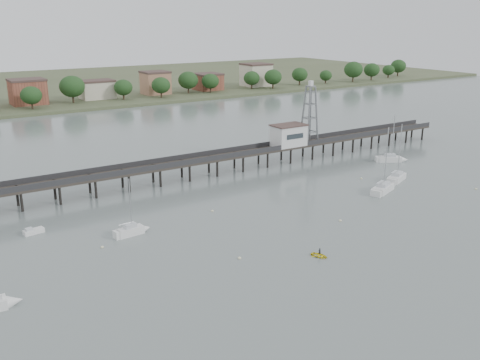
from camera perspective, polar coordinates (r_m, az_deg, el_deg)
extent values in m
plane|color=slate|center=(76.79, 18.16, -10.47)|extent=(500.00, 500.00, 0.00)
cube|color=#2D2823|center=(119.27, -4.36, 2.06)|extent=(150.00, 5.00, 0.50)
cube|color=#333335|center=(117.03, -3.80, 2.19)|extent=(150.00, 0.12, 1.10)
cube|color=#333335|center=(121.12, -4.91, 2.67)|extent=(150.00, 0.12, 1.10)
cylinder|color=black|center=(118.18, -3.89, 0.95)|extent=(0.50, 0.50, 4.40)
cylinder|color=black|center=(121.40, -4.77, 1.37)|extent=(0.50, 0.50, 4.40)
cylinder|color=black|center=(165.24, 18.87, 4.69)|extent=(0.50, 0.50, 4.40)
cylinder|color=black|center=(167.55, 17.86, 4.94)|extent=(0.50, 0.50, 4.40)
cube|color=silver|center=(132.04, 5.20, 4.73)|extent=(8.00, 5.00, 5.00)
cube|color=#4C3833|center=(131.50, 5.23, 5.85)|extent=(8.40, 5.40, 0.30)
cube|color=slate|center=(134.18, 7.56, 9.89)|extent=(1.80, 1.80, 0.30)
cube|color=silver|center=(134.09, 7.57, 10.21)|extent=(0.90, 0.90, 1.20)
cone|color=white|center=(73.68, -23.05, -11.82)|extent=(2.47, 2.32, 2.19)
cube|color=white|center=(89.94, -11.61, -5.49)|extent=(4.58, 2.17, 1.65)
cone|color=white|center=(91.12, -10.07, -5.10)|extent=(2.01, 1.90, 1.72)
cube|color=silver|center=(89.51, -11.65, -4.79)|extent=(2.10, 1.57, 0.75)
cylinder|color=#A5A8AA|center=(88.33, -11.62, -2.46)|extent=(0.18, 0.18, 8.30)
cylinder|color=#A5A8AA|center=(89.01, -12.10, -4.57)|extent=(2.58, 0.39, 0.12)
cube|color=white|center=(121.86, 16.37, 0.13)|extent=(6.44, 4.46, 1.65)
cone|color=white|center=(125.31, 16.92, 0.54)|extent=(3.21, 3.12, 2.33)
cube|color=silver|center=(121.54, 16.41, 0.66)|extent=(3.18, 2.75, 0.75)
cylinder|color=#A5A8AA|center=(120.62, 16.68, 3.12)|extent=(0.18, 0.18, 11.25)
cylinder|color=#A5A8AA|center=(120.48, 16.28, 0.81)|extent=(3.28, 1.46, 0.12)
cube|color=white|center=(113.37, 14.99, -1.00)|extent=(6.93, 4.67, 1.65)
cone|color=white|center=(117.00, 15.71, -0.50)|extent=(3.42, 3.31, 2.51)
cube|color=silver|center=(113.03, 15.04, -0.43)|extent=(3.40, 2.91, 0.75)
cylinder|color=#A5A8AA|center=(111.93, 15.34, 2.41)|extent=(0.18, 0.18, 12.11)
cylinder|color=#A5A8AA|center=(111.90, 14.86, -0.30)|extent=(3.56, 1.47, 0.12)
cube|color=white|center=(137.73, 15.67, 2.09)|extent=(5.78, 4.71, 1.65)
cone|color=white|center=(138.75, 17.03, 2.08)|extent=(3.07, 3.02, 2.13)
cube|color=silver|center=(137.45, 15.71, 2.57)|extent=(2.97, 2.74, 0.75)
cylinder|color=#A5A8AA|center=(136.51, 16.02, 4.51)|extent=(0.18, 0.18, 10.28)
cylinder|color=#A5A8AA|center=(137.06, 15.36, 2.79)|extent=(2.78, 1.79, 0.12)
cube|color=white|center=(95.11, -21.14, -5.17)|extent=(3.42, 1.81, 0.90)
cube|color=silver|center=(94.71, -21.58, -4.96)|extent=(1.23, 1.23, 0.54)
imported|color=yellow|center=(81.59, 8.46, -8.08)|extent=(1.98, 1.17, 2.67)
imported|color=black|center=(81.59, 8.46, -8.08)|extent=(0.54, 1.16, 0.27)
ellipsoid|color=beige|center=(121.52, 12.81, 0.16)|extent=(0.56, 0.56, 0.39)
ellipsoid|color=beige|center=(80.05, -0.06, -8.33)|extent=(0.56, 0.56, 0.39)
ellipsoid|color=beige|center=(98.85, -2.97, -3.31)|extent=(0.56, 0.56, 0.39)
ellipsoid|color=beige|center=(86.33, -14.49, -6.95)|extent=(0.56, 0.56, 0.39)
ellipsoid|color=beige|center=(121.60, 23.86, -0.88)|extent=(0.56, 0.56, 0.39)
ellipsoid|color=beige|center=(95.74, 10.65, -4.28)|extent=(0.56, 0.56, 0.39)
cube|color=#475133|center=(293.58, -22.20, 9.09)|extent=(500.00, 170.00, 1.40)
cube|color=brown|center=(230.64, -21.69, 8.63)|extent=(13.00, 10.50, 9.00)
cube|color=brown|center=(237.68, -15.02, 9.46)|extent=(13.00, 10.50, 9.00)
cube|color=brown|center=(247.30, -9.00, 10.09)|extent=(13.00, 10.50, 9.00)
cube|color=brown|center=(259.38, -3.47, 10.57)|extent=(13.00, 10.50, 9.00)
cube|color=brown|center=(274.16, 1.72, 10.94)|extent=(13.00, 10.50, 9.00)
ellipsoid|color=#153416|center=(221.21, -18.49, 8.73)|extent=(8.00, 8.00, 6.80)
ellipsoid|color=#153416|center=(276.58, 6.64, 10.95)|extent=(8.00, 8.00, 6.80)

